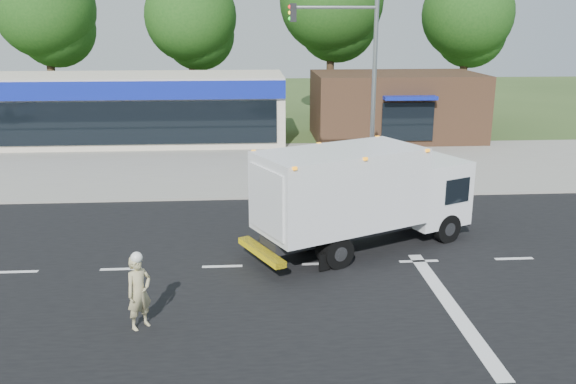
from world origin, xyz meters
name	(u,v)px	position (x,y,z in m)	size (l,w,h in m)	color
ground	(322,264)	(0.00, 0.00, 0.00)	(120.00, 120.00, 0.00)	#385123
road_asphalt	(322,264)	(0.00, 0.00, 0.00)	(60.00, 14.00, 0.02)	black
sidewalk	(299,190)	(0.00, 8.20, 0.06)	(60.00, 2.40, 0.12)	gray
parking_apron	(289,161)	(0.00, 14.00, 0.01)	(60.00, 9.00, 0.02)	gray
lane_markings	(375,281)	(1.35, -1.35, 0.02)	(55.20, 7.00, 0.01)	silver
ems_box_truck	(361,191)	(1.40, 1.27, 1.93)	(7.82, 5.35, 3.35)	black
emergency_worker	(139,291)	(-4.81, -3.60, 0.95)	(0.79, 0.78, 1.94)	tan
retail_strip_mall	(132,108)	(-9.00, 19.93, 2.01)	(18.00, 6.20, 4.00)	beige
brown_storefront	(395,106)	(7.00, 19.98, 2.00)	(10.00, 6.70, 4.00)	#382316
traffic_signal_pole	(358,77)	(2.35, 7.60, 4.92)	(3.51, 0.25, 8.00)	gray
background_trees	(263,16)	(-0.85, 28.16, 7.38)	(36.77, 7.39, 12.10)	#332114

